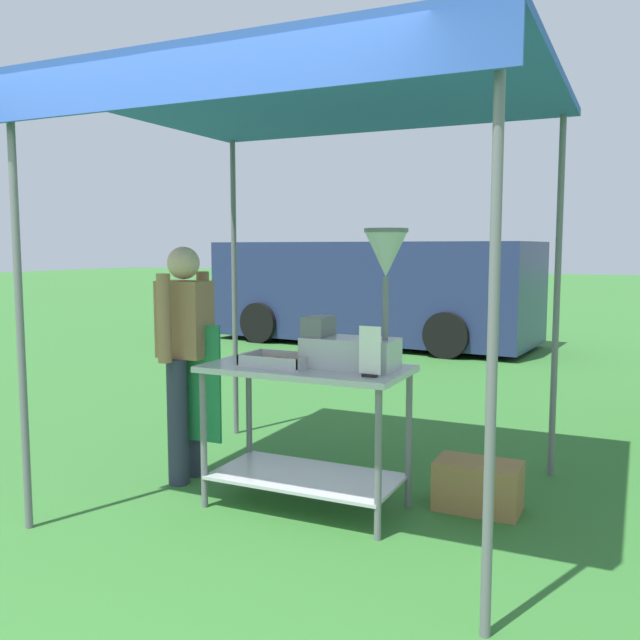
{
  "coord_description": "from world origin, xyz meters",
  "views": [
    {
      "loc": [
        2.02,
        -2.67,
        1.61
      ],
      "look_at": [
        0.19,
        1.22,
        1.15
      ],
      "focal_mm": 38.54,
      "sensor_mm": 36.0,
      "label": 1
    }
  ],
  "objects_px": {
    "donut_tray": "(279,362)",
    "van_navy": "(372,291)",
    "donut_cart": "(306,408)",
    "menu_sign": "(370,355)",
    "supply_crate": "(478,486)",
    "stall_canopy": "(313,106)",
    "vendor": "(186,351)",
    "donut_fryer": "(360,317)"
  },
  "relations": [
    {
      "from": "donut_cart",
      "to": "stall_canopy",
      "type": "bearing_deg",
      "value": 90.0
    },
    {
      "from": "stall_canopy",
      "to": "supply_crate",
      "type": "bearing_deg",
      "value": 17.75
    },
    {
      "from": "stall_canopy",
      "to": "donut_cart",
      "type": "bearing_deg",
      "value": -90.0
    },
    {
      "from": "donut_fryer",
      "to": "vendor",
      "type": "height_order",
      "value": "donut_fryer"
    },
    {
      "from": "donut_cart",
      "to": "menu_sign",
      "type": "bearing_deg",
      "value": -18.77
    },
    {
      "from": "donut_tray",
      "to": "vendor",
      "type": "bearing_deg",
      "value": 168.64
    },
    {
      "from": "supply_crate",
      "to": "menu_sign",
      "type": "bearing_deg",
      "value": -131.02
    },
    {
      "from": "stall_canopy",
      "to": "donut_fryer",
      "type": "height_order",
      "value": "stall_canopy"
    },
    {
      "from": "menu_sign",
      "to": "van_navy",
      "type": "relative_size",
      "value": 0.05
    },
    {
      "from": "donut_fryer",
      "to": "supply_crate",
      "type": "xyz_separation_m",
      "value": [
        0.65,
        0.35,
        -1.04
      ]
    },
    {
      "from": "stall_canopy",
      "to": "menu_sign",
      "type": "relative_size",
      "value": 9.9
    },
    {
      "from": "donut_cart",
      "to": "vendor",
      "type": "relative_size",
      "value": 0.77
    },
    {
      "from": "donut_fryer",
      "to": "menu_sign",
      "type": "height_order",
      "value": "donut_fryer"
    },
    {
      "from": "donut_cart",
      "to": "donut_tray",
      "type": "bearing_deg",
      "value": -160.36
    },
    {
      "from": "donut_tray",
      "to": "supply_crate",
      "type": "bearing_deg",
      "value": 22.4
    },
    {
      "from": "donut_cart",
      "to": "van_navy",
      "type": "relative_size",
      "value": 0.23
    },
    {
      "from": "donut_cart",
      "to": "vendor",
      "type": "xyz_separation_m",
      "value": [
        -0.97,
        0.11,
        0.28
      ]
    },
    {
      "from": "supply_crate",
      "to": "vendor",
      "type": "bearing_deg",
      "value": -171.13
    },
    {
      "from": "donut_fryer",
      "to": "donut_tray",
      "type": "bearing_deg",
      "value": -166.27
    },
    {
      "from": "supply_crate",
      "to": "van_navy",
      "type": "height_order",
      "value": "van_navy"
    },
    {
      "from": "donut_cart",
      "to": "vendor",
      "type": "distance_m",
      "value": 1.01
    },
    {
      "from": "donut_tray",
      "to": "van_navy",
      "type": "bearing_deg",
      "value": 106.51
    },
    {
      "from": "donut_cart",
      "to": "supply_crate",
      "type": "xyz_separation_m",
      "value": [
        0.97,
        0.41,
        -0.48
      ]
    },
    {
      "from": "donut_cart",
      "to": "menu_sign",
      "type": "relative_size",
      "value": 4.38
    },
    {
      "from": "vendor",
      "to": "supply_crate",
      "type": "height_order",
      "value": "vendor"
    },
    {
      "from": "stall_canopy",
      "to": "supply_crate",
      "type": "distance_m",
      "value": 2.51
    },
    {
      "from": "donut_fryer",
      "to": "supply_crate",
      "type": "relative_size",
      "value": 1.61
    },
    {
      "from": "supply_crate",
      "to": "van_navy",
      "type": "bearing_deg",
      "value": 115.91
    },
    {
      "from": "supply_crate",
      "to": "stall_canopy",
      "type": "bearing_deg",
      "value": -162.25
    },
    {
      "from": "stall_canopy",
      "to": "van_navy",
      "type": "height_order",
      "value": "stall_canopy"
    },
    {
      "from": "supply_crate",
      "to": "van_navy",
      "type": "relative_size",
      "value": 0.09
    },
    {
      "from": "supply_crate",
      "to": "van_navy",
      "type": "xyz_separation_m",
      "value": [
        -3.25,
        6.69,
        0.73
      ]
    },
    {
      "from": "stall_canopy",
      "to": "menu_sign",
      "type": "height_order",
      "value": "stall_canopy"
    },
    {
      "from": "donut_cart",
      "to": "donut_fryer",
      "type": "xyz_separation_m",
      "value": [
        0.33,
        0.06,
        0.57
      ]
    },
    {
      "from": "menu_sign",
      "to": "vendor",
      "type": "xyz_separation_m",
      "value": [
        -1.44,
        0.27,
        -0.11
      ]
    },
    {
      "from": "donut_tray",
      "to": "supply_crate",
      "type": "distance_m",
      "value": 1.44
    },
    {
      "from": "stall_canopy",
      "to": "van_navy",
      "type": "distance_m",
      "value": 7.53
    },
    {
      "from": "vendor",
      "to": "donut_tray",
      "type": "bearing_deg",
      "value": -11.36
    },
    {
      "from": "menu_sign",
      "to": "stall_canopy",
      "type": "bearing_deg",
      "value": 151.36
    },
    {
      "from": "donut_cart",
      "to": "menu_sign",
      "type": "distance_m",
      "value": 0.63
    },
    {
      "from": "stall_canopy",
      "to": "vendor",
      "type": "bearing_deg",
      "value": 179.48
    },
    {
      "from": "stall_canopy",
      "to": "donut_fryer",
      "type": "bearing_deg",
      "value": -6.38
    }
  ]
}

